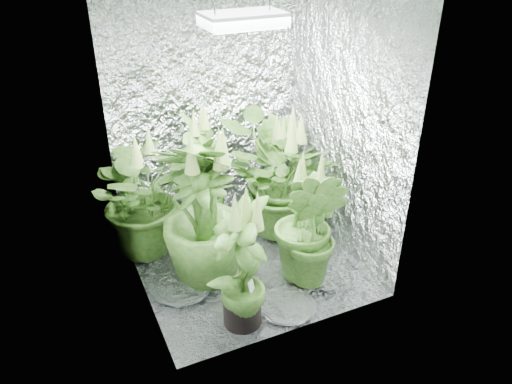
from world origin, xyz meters
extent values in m
plane|color=white|center=(0.00, 0.00, 0.00)|extent=(1.60, 1.60, 0.00)
cube|color=white|center=(0.00, 0.80, 1.00)|extent=(1.60, 0.02, 2.00)
cube|color=white|center=(0.00, -0.80, 1.00)|extent=(1.60, 0.02, 2.00)
cube|color=white|center=(-0.80, 0.00, 1.00)|extent=(0.02, 1.60, 2.00)
cube|color=white|center=(0.80, 0.00, 1.00)|extent=(0.02, 1.60, 2.00)
cube|color=gray|center=(0.00, 0.00, 1.83)|extent=(0.50, 0.30, 0.08)
cube|color=white|center=(0.00, 0.00, 1.79)|extent=(0.46, 0.26, 0.01)
cylinder|color=black|center=(-0.18, 0.00, 1.94)|extent=(0.01, 0.01, 0.13)
cylinder|color=black|center=(-0.64, 0.48, 0.12)|extent=(0.27, 0.27, 0.24)
cylinder|color=#482C1A|center=(-0.64, 0.48, 0.22)|extent=(0.24, 0.24, 0.03)
imported|color=#183F10|center=(-0.64, 0.48, 0.50)|extent=(1.01, 1.01, 0.94)
cone|color=olive|center=(-0.64, 0.48, 0.91)|extent=(0.09, 0.09, 0.24)
cylinder|color=black|center=(-0.11, 0.59, 0.12)|extent=(0.26, 0.26, 0.23)
cylinder|color=#482C1A|center=(-0.11, 0.59, 0.22)|extent=(0.24, 0.24, 0.03)
imported|color=#183F10|center=(-0.11, 0.59, 0.54)|extent=(0.75, 0.75, 1.02)
cone|color=olive|center=(-0.11, 0.59, 0.99)|extent=(0.08, 0.08, 0.23)
cylinder|color=black|center=(0.54, 0.58, 0.12)|extent=(0.28, 0.28, 0.25)
cylinder|color=#482C1A|center=(0.54, 0.58, 0.23)|extent=(0.25, 0.25, 0.03)
imported|color=#183F10|center=(0.54, 0.58, 0.45)|extent=(0.57, 0.57, 0.85)
cone|color=olive|center=(0.54, 0.58, 0.82)|extent=(0.09, 0.09, 0.25)
cylinder|color=black|center=(-0.34, -0.05, 0.14)|extent=(0.32, 0.32, 0.28)
cylinder|color=#482C1A|center=(-0.34, -0.05, 0.27)|extent=(0.29, 0.29, 0.03)
imported|color=#183F10|center=(-0.34, -0.05, 0.58)|extent=(0.85, 0.85, 1.10)
cone|color=olive|center=(-0.34, -0.05, 1.07)|extent=(0.10, 0.10, 0.28)
cylinder|color=black|center=(0.44, 0.26, 0.14)|extent=(0.32, 0.32, 0.29)
cylinder|color=#482C1A|center=(0.44, 0.26, 0.27)|extent=(0.30, 0.30, 0.03)
imported|color=#183F10|center=(0.44, 0.26, 0.54)|extent=(1.18, 1.18, 1.00)
cone|color=olive|center=(0.44, 0.26, 0.97)|extent=(0.10, 0.10, 0.29)
cylinder|color=black|center=(-0.28, -0.59, 0.11)|extent=(0.25, 0.25, 0.23)
cylinder|color=#482C1A|center=(-0.28, -0.59, 0.21)|extent=(0.23, 0.23, 0.03)
imported|color=#183F10|center=(-0.28, -0.59, 0.49)|extent=(0.60, 0.60, 0.93)
cone|color=olive|center=(-0.28, -0.59, 0.91)|extent=(0.08, 0.08, 0.23)
cylinder|color=black|center=(0.33, -0.38, 0.11)|extent=(0.25, 0.25, 0.22)
cylinder|color=#482C1A|center=(0.33, -0.38, 0.21)|extent=(0.23, 0.23, 0.03)
imported|color=#183F10|center=(0.33, -0.38, 0.49)|extent=(0.71, 0.71, 0.93)
cone|color=olive|center=(0.33, -0.38, 0.90)|extent=(0.08, 0.08, 0.22)
cylinder|color=black|center=(0.64, 0.44, 0.04)|extent=(0.13, 0.13, 0.08)
cylinder|color=black|center=(0.64, 0.44, 0.19)|extent=(0.11, 0.11, 0.09)
cylinder|color=#4C4C51|center=(0.58, 0.43, 0.19)|extent=(0.07, 0.28, 0.28)
torus|color=#4C4C51|center=(0.58, 0.43, 0.19)|extent=(0.07, 0.29, 0.30)
cube|color=white|center=(-0.23, -0.62, 0.30)|extent=(0.06, 0.05, 0.09)
camera|label=1|loc=(-1.24, -2.90, 2.37)|focal=35.00mm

